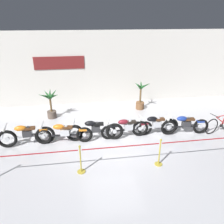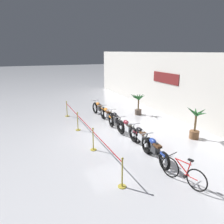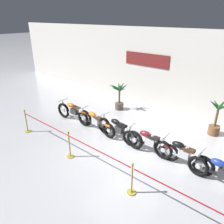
# 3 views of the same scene
# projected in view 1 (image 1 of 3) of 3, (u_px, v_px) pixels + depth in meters

# --- Properties ---
(ground_plane) EXTENTS (120.00, 120.00, 0.00)m
(ground_plane) POSITION_uv_depth(u_px,v_px,m) (113.00, 146.00, 8.92)
(ground_plane) COLOR silver
(back_wall) EXTENTS (28.00, 0.29, 4.20)m
(back_wall) POSITION_uv_depth(u_px,v_px,m) (100.00, 68.00, 12.71)
(back_wall) COLOR silver
(back_wall) RESTS_ON ground
(motorcycle_orange_0) EXTENTS (2.26, 0.62, 0.97)m
(motorcycle_orange_0) POSITION_uv_depth(u_px,v_px,m) (26.00, 135.00, 8.81)
(motorcycle_orange_0) COLOR black
(motorcycle_orange_0) RESTS_ON ground
(motorcycle_orange_1) EXTENTS (2.38, 0.62, 0.92)m
(motorcycle_orange_1) POSITION_uv_depth(u_px,v_px,m) (64.00, 133.00, 8.99)
(motorcycle_orange_1) COLOR black
(motorcycle_orange_1) RESTS_ON ground
(motorcycle_black_2) EXTENTS (2.46, 0.62, 0.96)m
(motorcycle_black_2) POSITION_uv_depth(u_px,v_px,m) (94.00, 130.00, 9.20)
(motorcycle_black_2) COLOR black
(motorcycle_black_2) RESTS_ON ground
(motorcycle_maroon_3) EXTENTS (2.32, 0.62, 0.91)m
(motorcycle_maroon_3) POSITION_uv_depth(u_px,v_px,m) (127.00, 128.00, 9.44)
(motorcycle_maroon_3) COLOR black
(motorcycle_maroon_3) RESTS_ON ground
(motorcycle_black_4) EXTENTS (2.14, 0.62, 0.94)m
(motorcycle_black_4) POSITION_uv_depth(u_px,v_px,m) (155.00, 125.00, 9.63)
(motorcycle_black_4) COLOR black
(motorcycle_black_4) RESTS_ON ground
(motorcycle_blue_5) EXTENTS (2.18, 0.62, 0.93)m
(motorcycle_blue_5) POSITION_uv_depth(u_px,v_px,m) (185.00, 125.00, 9.68)
(motorcycle_blue_5) COLOR black
(motorcycle_blue_5) RESTS_ON ground
(bicycle) EXTENTS (1.71, 0.61, 0.97)m
(bicycle) POSITION_uv_depth(u_px,v_px,m) (220.00, 124.00, 9.92)
(bicycle) COLOR black
(bicycle) RESTS_ON ground
(potted_palm_left_of_row) EXTENTS (1.03, 0.99, 1.62)m
(potted_palm_left_of_row) POSITION_uv_depth(u_px,v_px,m) (50.00, 103.00, 11.11)
(potted_palm_left_of_row) COLOR brown
(potted_palm_left_of_row) RESTS_ON ground
(potted_palm_right_of_row) EXTENTS (1.00, 1.07, 1.69)m
(potted_palm_right_of_row) POSITION_uv_depth(u_px,v_px,m) (141.00, 97.00, 12.25)
(potted_palm_right_of_row) COLOR brown
(potted_palm_right_of_row) RESTS_ON ground
(stanchion_far_left) EXTENTS (8.74, 0.28, 1.05)m
(stanchion_far_left) POSITION_uv_depth(u_px,v_px,m) (82.00, 154.00, 7.18)
(stanchion_far_left) COLOR gold
(stanchion_far_left) RESTS_ON ground
(stanchion_mid_left) EXTENTS (0.28, 0.28, 1.05)m
(stanchion_mid_left) POSITION_uv_depth(u_px,v_px,m) (81.00, 163.00, 7.32)
(stanchion_mid_left) COLOR gold
(stanchion_mid_left) RESTS_ON ground
(stanchion_mid_right) EXTENTS (0.28, 0.28, 1.05)m
(stanchion_mid_right) POSITION_uv_depth(u_px,v_px,m) (159.00, 156.00, 7.69)
(stanchion_mid_right) COLOR gold
(stanchion_mid_right) RESTS_ON ground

